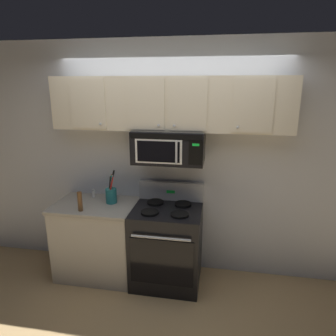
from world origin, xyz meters
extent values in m
plane|color=tan|center=(0.00, 0.00, 0.00)|extent=(8.00, 8.00, 0.00)
cube|color=silver|center=(0.00, 0.79, 1.35)|extent=(5.20, 0.10, 2.70)
cube|color=black|center=(0.00, 0.42, 0.45)|extent=(0.76, 0.64, 0.90)
cube|color=black|center=(0.00, 0.09, 0.44)|extent=(0.67, 0.01, 0.52)
cylinder|color=#B7BABF|center=(0.00, 0.06, 0.74)|extent=(0.61, 0.03, 0.03)
cube|color=#B7BABF|center=(0.00, 0.70, 1.01)|extent=(0.76, 0.07, 0.22)
cube|color=#19D83F|center=(0.00, 0.67, 1.01)|extent=(0.10, 0.00, 0.04)
cylinder|color=black|center=(-0.16, 0.28, 0.91)|extent=(0.19, 0.19, 0.02)
cylinder|color=black|center=(0.16, 0.28, 0.91)|extent=(0.19, 0.19, 0.02)
cylinder|color=black|center=(-0.16, 0.56, 0.91)|extent=(0.19, 0.19, 0.02)
cylinder|color=black|center=(0.16, 0.56, 0.91)|extent=(0.19, 0.19, 0.02)
cube|color=black|center=(0.00, 0.54, 1.57)|extent=(0.76, 0.39, 0.35)
cube|color=black|center=(0.00, 0.35, 1.72)|extent=(0.73, 0.01, 0.06)
cube|color=white|center=(-0.07, 0.35, 1.56)|extent=(0.49, 0.01, 0.25)
cube|color=black|center=(-0.08, 0.34, 1.56)|extent=(0.44, 0.01, 0.22)
cube|color=black|center=(0.30, 0.35, 1.56)|extent=(0.14, 0.01, 0.25)
cube|color=#19D83F|center=(0.30, 0.34, 1.65)|extent=(0.07, 0.00, 0.03)
cylinder|color=#B7BABF|center=(0.11, 0.32, 1.56)|extent=(0.02, 0.02, 0.23)
cube|color=beige|center=(0.00, 0.57, 2.02)|extent=(2.50, 0.33, 0.55)
cube|color=beige|center=(-0.83, 0.40, 2.02)|extent=(0.38, 0.01, 0.51)
sphere|color=#B7BABF|center=(-0.70, 0.39, 1.82)|extent=(0.03, 0.03, 0.03)
cube|color=beige|center=(-0.21, 0.40, 2.02)|extent=(0.38, 0.01, 0.51)
sphere|color=#B7BABF|center=(-0.08, 0.39, 1.82)|extent=(0.03, 0.03, 0.03)
cube|color=beige|center=(0.21, 0.40, 2.02)|extent=(0.38, 0.01, 0.51)
sphere|color=#B7BABF|center=(0.08, 0.39, 1.82)|extent=(0.03, 0.03, 0.03)
cube|color=beige|center=(0.83, 0.40, 2.02)|extent=(0.38, 0.01, 0.51)
sphere|color=#B7BABF|center=(0.70, 0.39, 1.82)|extent=(0.03, 0.03, 0.03)
cube|color=#BCB7AD|center=(-0.84, 0.43, 0.43)|extent=(0.90, 0.62, 0.86)
cube|color=#9E998E|center=(-0.84, 0.43, 0.88)|extent=(0.93, 0.65, 0.03)
cylinder|color=teal|center=(-0.66, 0.49, 0.98)|extent=(0.13, 0.13, 0.17)
cylinder|color=olive|center=(-0.66, 0.49, 1.12)|extent=(0.04, 0.04, 0.25)
cylinder|color=black|center=(-0.66, 0.51, 1.14)|extent=(0.10, 0.04, 0.30)
cylinder|color=red|center=(-0.65, 0.47, 1.10)|extent=(0.06, 0.03, 0.23)
cylinder|color=black|center=(-0.67, 0.48, 1.11)|extent=(0.06, 0.06, 0.24)
cylinder|color=teal|center=(-0.66, 0.49, 1.11)|extent=(0.04, 0.05, 0.24)
cylinder|color=#BCBCC1|center=(-0.66, 0.49, 1.11)|extent=(0.05, 0.03, 0.23)
cylinder|color=silver|center=(-0.66, 0.49, 1.11)|extent=(0.07, 0.02, 0.25)
cylinder|color=white|center=(-0.94, 0.62, 0.94)|extent=(0.04, 0.04, 0.08)
cylinder|color=#B7BABF|center=(-0.94, 0.62, 0.99)|extent=(0.03, 0.03, 0.02)
cylinder|color=brown|center=(-0.91, 0.22, 1.01)|extent=(0.05, 0.05, 0.21)
camera|label=1|loc=(0.53, -2.54, 2.23)|focal=31.80mm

